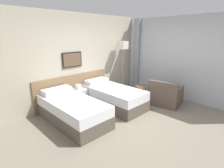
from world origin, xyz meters
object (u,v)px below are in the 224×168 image
at_px(side_table, 143,91).
at_px(armchair, 165,96).
at_px(bed_near_window, 113,97).
at_px(floor_lamp, 123,49).
at_px(bed_near_door, 73,110).
at_px(nightstand, 79,97).

height_order(side_table, armchair, armchair).
height_order(bed_near_window, floor_lamp, floor_lamp).
xyz_separation_m(bed_near_door, side_table, (2.22, -0.50, 0.09)).
relative_size(bed_near_window, side_table, 3.66).
xyz_separation_m(nightstand, armchair, (1.94, -1.80, -0.01)).
bearing_deg(bed_near_window, armchair, -40.40).
bearing_deg(side_table, bed_near_door, 167.27).
height_order(nightstand, floor_lamp, floor_lamp).
bearing_deg(floor_lamp, bed_near_door, -164.90).
xyz_separation_m(bed_near_window, armchair, (1.24, -1.06, -0.04)).
relative_size(bed_near_door, armchair, 2.01).
bearing_deg(bed_near_window, floor_lamp, 29.94).
bearing_deg(bed_near_window, nightstand, 133.07).
xyz_separation_m(bed_near_window, side_table, (0.83, -0.50, 0.09)).
xyz_separation_m(bed_near_window, floor_lamp, (1.22, 0.70, 1.30)).
xyz_separation_m(side_table, armchair, (0.41, -0.56, -0.12)).
xyz_separation_m(nightstand, floor_lamp, (1.92, -0.04, 1.33)).
relative_size(floor_lamp, armchair, 1.90).
distance_m(floor_lamp, armchair, 2.21).
height_order(floor_lamp, side_table, floor_lamp).
bearing_deg(bed_near_door, side_table, -12.73).
xyz_separation_m(nightstand, side_table, (1.52, -1.24, 0.11)).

